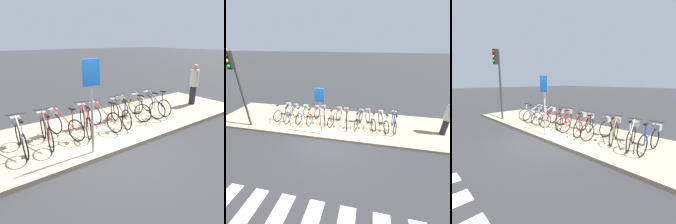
# 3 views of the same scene
# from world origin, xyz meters

# --- Properties ---
(ground_plane) EXTENTS (120.00, 120.00, 0.00)m
(ground_plane) POSITION_xyz_m (0.00, 0.00, 0.00)
(ground_plane) COLOR #2D2D30
(sidewalk) EXTENTS (13.34, 3.17, 0.12)m
(sidewalk) POSITION_xyz_m (0.00, 1.59, 0.06)
(sidewalk) COLOR tan
(sidewalk) RESTS_ON ground_plane
(parked_bicycle_0) EXTENTS (0.53, 1.49, 0.94)m
(parked_bicycle_0) POSITION_xyz_m (-3.03, 1.55, 0.54)
(parked_bicycle_0) COLOR black
(parked_bicycle_0) RESTS_ON sidewalk
(parked_bicycle_1) EXTENTS (0.46, 1.51, 0.94)m
(parked_bicycle_1) POSITION_xyz_m (-2.48, 1.43, 0.54)
(parked_bicycle_1) COLOR black
(parked_bicycle_1) RESTS_ON sidewalk
(parked_bicycle_2) EXTENTS (0.46, 1.52, 0.94)m
(parked_bicycle_2) POSITION_xyz_m (-1.84, 1.46, 0.54)
(parked_bicycle_2) COLOR black
(parked_bicycle_2) RESTS_ON sidewalk
(parked_bicycle_3) EXTENTS (0.46, 1.51, 0.94)m
(parked_bicycle_3) POSITION_xyz_m (-1.18, 1.46, 0.54)
(parked_bicycle_3) COLOR black
(parked_bicycle_3) RESTS_ON sidewalk
(parked_bicycle_4) EXTENTS (0.62, 1.46, 0.94)m
(parked_bicycle_4) POSITION_xyz_m (-0.64, 1.59, 0.54)
(parked_bicycle_4) COLOR black
(parked_bicycle_4) RESTS_ON sidewalk
(parked_bicycle_5) EXTENTS (0.60, 1.46, 0.94)m
(parked_bicycle_5) POSITION_xyz_m (0.04, 1.52, 0.54)
(parked_bicycle_5) COLOR black
(parked_bicycle_5) RESTS_ON sidewalk
(parked_bicycle_6) EXTENTS (0.46, 1.51, 0.94)m
(parked_bicycle_6) POSITION_xyz_m (0.63, 1.47, 0.54)
(parked_bicycle_6) COLOR black
(parked_bicycle_6) RESTS_ON sidewalk
(parked_bicycle_7) EXTENTS (0.50, 1.49, 0.94)m
(parked_bicycle_7) POSITION_xyz_m (1.29, 1.44, 0.54)
(parked_bicycle_7) COLOR black
(parked_bicycle_7) RESTS_ON sidewalk
(parked_bicycle_8) EXTENTS (0.65, 1.44, 0.94)m
(parked_bicycle_8) POSITION_xyz_m (1.85, 1.59, 0.54)
(parked_bicycle_8) COLOR black
(parked_bicycle_8) RESTS_ON sidewalk
(parked_bicycle_9) EXTENTS (0.57, 1.47, 0.94)m
(parked_bicycle_9) POSITION_xyz_m (2.49, 1.52, 0.54)
(parked_bicycle_9) COLOR black
(parked_bicycle_9) RESTS_ON sidewalk
(parked_bicycle_10) EXTENTS (0.46, 1.52, 0.94)m
(parked_bicycle_10) POSITION_xyz_m (3.05, 1.56, 0.54)
(parked_bicycle_10) COLOR black
(parked_bicycle_10) RESTS_ON sidewalk
(pedestrian) EXTENTS (0.34, 0.34, 1.71)m
(pedestrian) POSITION_xyz_m (5.32, 1.42, 1.02)
(pedestrian) COLOR #23232D
(pedestrian) RESTS_ON sidewalk
(traffic_light) EXTENTS (0.24, 0.40, 3.71)m
(traffic_light) POSITION_xyz_m (-4.38, 0.24, 2.78)
(traffic_light) COLOR #2D2D2D
(traffic_light) RESTS_ON sidewalk
(sign_post) EXTENTS (0.44, 0.07, 2.28)m
(sign_post) POSITION_xyz_m (-0.42, 0.29, 1.67)
(sign_post) COLOR #99999E
(sign_post) RESTS_ON sidewalk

